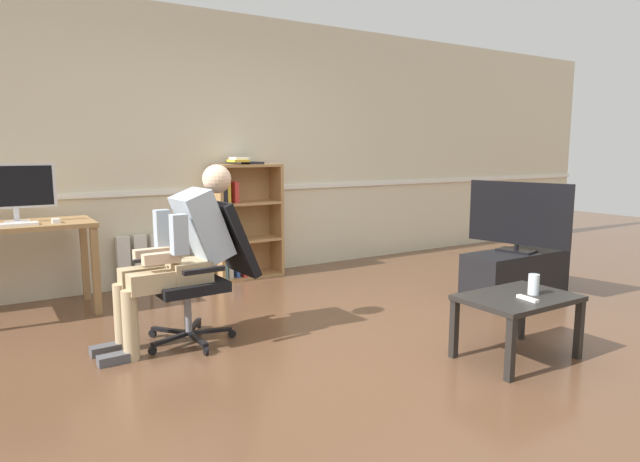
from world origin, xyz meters
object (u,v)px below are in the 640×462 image
(keyboard, at_px, (9,225))
(computer_mouse, at_px, (56,221))
(tv_stand, at_px, (515,273))
(computer_desk, at_px, (15,238))
(radiator, at_px, (165,259))
(person_seated, at_px, (181,250))
(spare_remote, at_px, (528,299))
(office_chair, at_px, (207,266))
(tv_screen, at_px, (518,215))
(coffee_table, at_px, (518,304))
(drinking_glass, at_px, (534,284))
(bookshelf, at_px, (243,222))
(imac_monitor, at_px, (14,188))

(keyboard, bearing_deg, computer_mouse, 3.50)
(computer_mouse, bearing_deg, tv_stand, -23.37)
(computer_mouse, bearing_deg, computer_desk, 157.06)
(computer_desk, distance_m, radiator, 1.39)
(person_seated, xyz_separation_m, spare_remote, (1.68, -1.50, -0.23))
(office_chair, distance_m, tv_screen, 2.85)
(keyboard, height_order, office_chair, office_chair)
(coffee_table, height_order, spare_remote, spare_remote)
(computer_desk, distance_m, drinking_glass, 3.86)
(bookshelf, xyz_separation_m, tv_screen, (1.83, -1.98, 0.15))
(imac_monitor, relative_size, bookshelf, 0.48)
(person_seated, height_order, drinking_glass, person_seated)
(office_chair, distance_m, tv_stand, 2.85)
(drinking_glass, bearing_deg, computer_mouse, 133.32)
(computer_desk, bearing_deg, tv_screen, -23.32)
(keyboard, relative_size, computer_mouse, 4.01)
(tv_screen, bearing_deg, computer_desk, 53.99)
(office_chair, distance_m, spare_remote, 2.13)
(computer_desk, bearing_deg, tv_stand, -23.33)
(bookshelf, height_order, tv_stand, bookshelf)
(office_chair, relative_size, tv_stand, 0.94)
(bookshelf, height_order, person_seated, bookshelf)
(computer_mouse, relative_size, office_chair, 0.10)
(keyboard, xyz_separation_m, tv_stand, (3.95, -1.54, -0.56))
(imac_monitor, bearing_deg, tv_stand, -24.42)
(computer_mouse, bearing_deg, office_chair, -54.92)
(computer_mouse, xyz_separation_m, person_seated, (0.63, -1.17, -0.12))
(keyboard, xyz_separation_m, person_seated, (0.95, -1.15, -0.11))
(radiator, bearing_deg, imac_monitor, -166.03)
(radiator, distance_m, person_seated, 1.76)
(coffee_table, bearing_deg, tv_stand, 38.34)
(person_seated, relative_size, spare_remote, 8.19)
(tv_stand, bearing_deg, keyboard, 158.64)
(radiator, bearing_deg, keyboard, -158.19)
(imac_monitor, relative_size, radiator, 0.66)
(tv_screen, bearing_deg, office_chair, 69.08)
(computer_desk, xyz_separation_m, coffee_table, (2.63, -2.69, -0.28))
(keyboard, xyz_separation_m, bookshelf, (2.12, 0.43, -0.18))
(drinking_glass, distance_m, spare_remote, 0.17)
(drinking_glass, bearing_deg, radiator, 115.06)
(imac_monitor, distance_m, bookshelf, 2.11)
(coffee_table, bearing_deg, keyboard, 136.37)
(keyboard, bearing_deg, computer_desk, 72.82)
(keyboard, distance_m, person_seated, 1.49)
(tv_stand, bearing_deg, imac_monitor, 155.58)
(imac_monitor, xyz_separation_m, tv_screen, (3.88, -1.76, -0.29))
(drinking_glass, bearing_deg, person_seated, 141.84)
(imac_monitor, bearing_deg, bookshelf, 6.05)
(keyboard, height_order, bookshelf, bookshelf)
(tv_stand, bearing_deg, coffee_table, -141.66)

